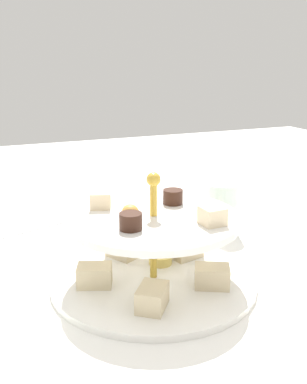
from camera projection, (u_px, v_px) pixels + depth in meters
ground_plane at (154, 283)px, 0.68m from camera, size 2.40×2.40×0.00m
tiered_serving_stand at (153, 255)px, 0.66m from camera, size 0.30×0.30×0.17m
butter_knife_left at (24, 231)px, 0.87m from camera, size 0.07×0.17×0.00m
water_glass_mid_back at (222, 208)px, 0.86m from camera, size 0.06×0.06×0.09m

